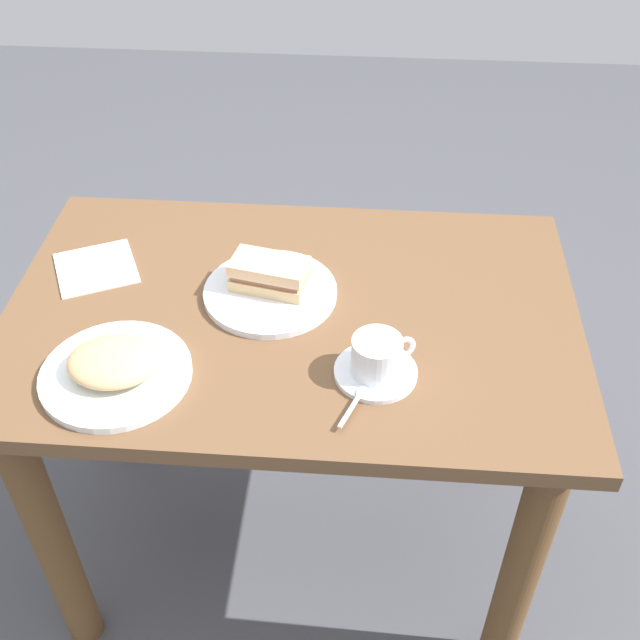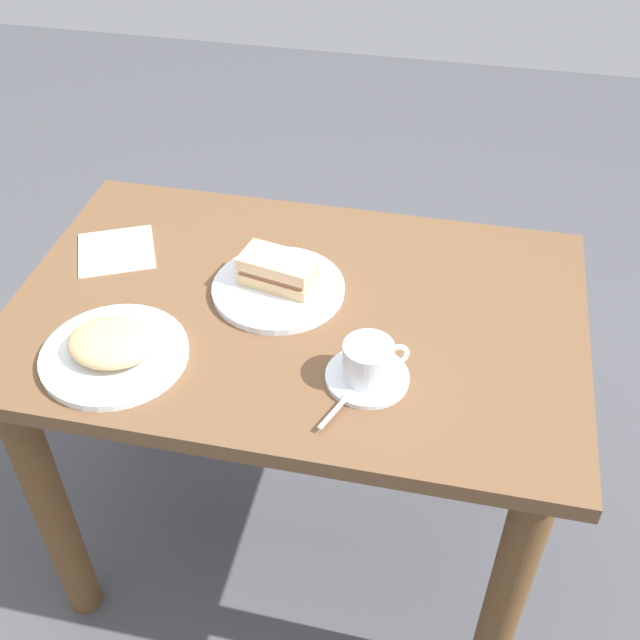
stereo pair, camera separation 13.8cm
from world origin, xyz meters
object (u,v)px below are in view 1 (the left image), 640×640
(dining_table, at_px, (293,371))
(coffee_saucer, at_px, (376,372))
(napkin, at_px, (96,268))
(sandwich_plate, at_px, (270,292))
(spoon, at_px, (357,399))
(side_plate, at_px, (116,374))
(coffee_cup, at_px, (378,355))
(sandwich_front, at_px, (270,274))

(dining_table, relative_size, coffee_saucer, 7.51)
(coffee_saucer, distance_m, napkin, 0.61)
(dining_table, xyz_separation_m, coffee_saucer, (0.16, -0.16, 0.17))
(sandwich_plate, relative_size, spoon, 2.66)
(side_plate, relative_size, napkin, 1.71)
(side_plate, bearing_deg, coffee_cup, 5.20)
(coffee_saucer, xyz_separation_m, side_plate, (-0.44, -0.04, 0.00))
(sandwich_plate, relative_size, side_plate, 0.99)
(sandwich_plate, height_order, napkin, sandwich_plate)
(napkin, bearing_deg, dining_table, -13.20)
(sandwich_plate, xyz_separation_m, napkin, (-0.36, 0.06, -0.01))
(dining_table, xyz_separation_m, coffee_cup, (0.16, -0.16, 0.21))
(sandwich_plate, bearing_deg, coffee_cup, -43.55)
(sandwich_front, distance_m, side_plate, 0.34)
(dining_table, distance_m, coffee_cup, 0.31)
(dining_table, distance_m, napkin, 0.44)
(side_plate, xyz_separation_m, napkin, (-0.12, 0.29, -0.01))
(dining_table, bearing_deg, napkin, 166.80)
(sandwich_front, height_order, spoon, sandwich_front)
(napkin, bearing_deg, spoon, -31.44)
(spoon, bearing_deg, sandwich_plate, 123.07)
(dining_table, height_order, sandwich_plate, sandwich_plate)
(sandwich_plate, height_order, sandwich_front, sandwich_front)
(spoon, xyz_separation_m, napkin, (-0.53, 0.32, -0.01))
(coffee_cup, bearing_deg, coffee_saucer, -153.29)
(napkin, bearing_deg, side_plate, -67.27)
(sandwich_front, distance_m, napkin, 0.36)
(coffee_cup, relative_size, spoon, 1.15)
(sandwich_plate, distance_m, spoon, 0.32)
(sandwich_front, bearing_deg, coffee_saucer, -45.12)
(sandwich_front, relative_size, napkin, 1.03)
(dining_table, distance_m, sandwich_front, 0.22)
(sandwich_plate, bearing_deg, coffee_saucer, -43.88)
(sandwich_front, distance_m, coffee_saucer, 0.29)
(coffee_saucer, height_order, side_plate, side_plate)
(coffee_saucer, bearing_deg, side_plate, -174.89)
(spoon, relative_size, napkin, 0.64)
(sandwich_plate, bearing_deg, spoon, -56.93)
(sandwich_plate, xyz_separation_m, spoon, (0.17, -0.27, 0.01))
(coffee_saucer, height_order, coffee_cup, coffee_cup)
(dining_table, bearing_deg, sandwich_front, 133.17)
(coffee_saucer, bearing_deg, sandwich_plate, 136.12)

